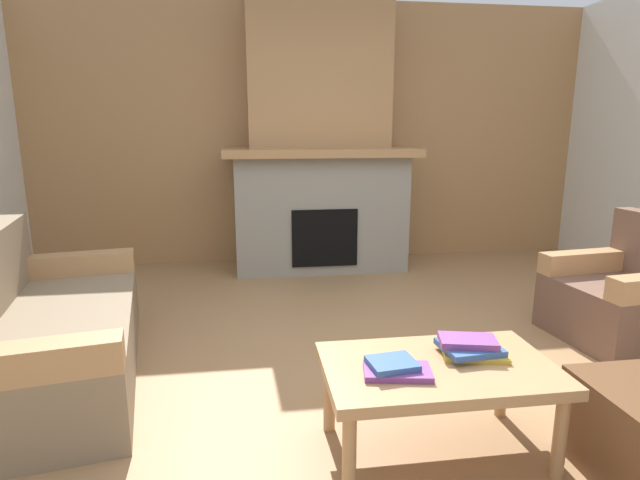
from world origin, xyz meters
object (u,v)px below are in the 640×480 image
at_px(armchair, 626,298).
at_px(couch, 44,334).
at_px(coffee_table, 438,375).
at_px(fireplace, 319,154).

bearing_deg(armchair, couch, -178.92).
distance_m(couch, coffee_table, 2.19).
xyz_separation_m(couch, coffee_table, (1.97, -0.96, 0.09)).
height_order(armchair, coffee_table, armchair).
xyz_separation_m(armchair, coffee_table, (-1.74, -1.03, 0.08)).
bearing_deg(coffee_table, fireplace, 91.22).
bearing_deg(fireplace, coffee_table, -88.78).
bearing_deg(couch, fireplace, 49.73).
bearing_deg(fireplace, armchair, -50.28).
relative_size(fireplace, couch, 1.41).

